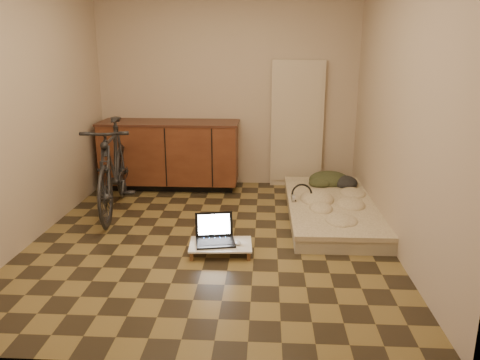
# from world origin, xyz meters

# --- Properties ---
(room_shell) EXTENTS (3.50, 4.00, 2.60)m
(room_shell) POSITION_xyz_m (0.00, 0.00, 1.30)
(room_shell) COLOR brown
(room_shell) RESTS_ON ground
(cabinets) EXTENTS (1.84, 0.62, 0.91)m
(cabinets) POSITION_xyz_m (-0.75, 1.70, 0.47)
(cabinets) COLOR black
(cabinets) RESTS_ON ground
(appliance_panel) EXTENTS (0.70, 0.10, 1.70)m
(appliance_panel) POSITION_xyz_m (0.95, 1.94, 0.85)
(appliance_panel) COLOR beige
(appliance_panel) RESTS_ON ground
(bicycle) EXTENTS (0.78, 1.88, 1.18)m
(bicycle) POSITION_xyz_m (-1.20, 0.69, 0.59)
(bicycle) COLOR black
(bicycle) RESTS_ON ground
(futon) EXTENTS (1.01, 2.09, 0.18)m
(futon) POSITION_xyz_m (1.30, 0.66, 0.09)
(futon) COLOR #B3A88F
(futon) RESTS_ON ground
(clothing_pile) EXTENTS (0.54, 0.45, 0.22)m
(clothing_pile) POSITION_xyz_m (1.40, 1.39, 0.29)
(clothing_pile) COLOR #323821
(clothing_pile) RESTS_ON futon
(headphones) EXTENTS (0.28, 0.26, 0.17)m
(headphones) POSITION_xyz_m (0.95, 0.67, 0.27)
(headphones) COLOR black
(headphones) RESTS_ON futon
(lap_desk) EXTENTS (0.60, 0.41, 0.10)m
(lap_desk) POSITION_xyz_m (0.13, -0.40, 0.08)
(lap_desk) COLOR brown
(lap_desk) RESTS_ON ground
(laptop) EXTENTS (0.41, 0.38, 0.25)m
(laptop) POSITION_xyz_m (0.07, -0.34, 0.15)
(laptop) COLOR black
(laptop) RESTS_ON lap_desk
(mouse) EXTENTS (0.08, 0.10, 0.03)m
(mouse) POSITION_xyz_m (0.29, -0.40, 0.11)
(mouse) COLOR silver
(mouse) RESTS_ON lap_desk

